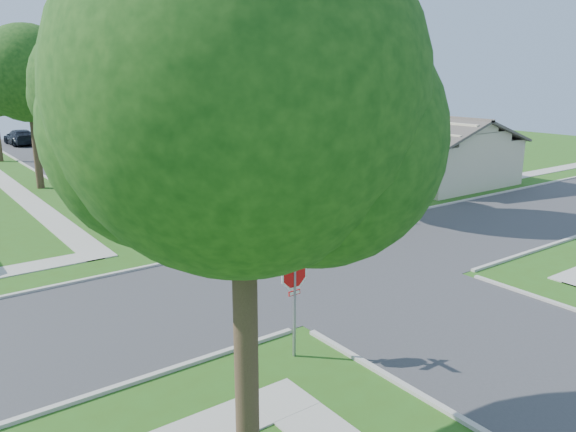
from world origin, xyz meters
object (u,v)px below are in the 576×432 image
(tree_w_near, at_px, (97,90))
(house_ne_far, at_px, (255,131))
(stop_sign_ne, at_px, (335,178))
(car_curb_west, at_px, (20,137))
(car_curb_east, at_px, (83,148))
(tree_e_mid, at_px, (179,81))
(tree_e_near, at_px, (282,96))
(tree_ne_corner, at_px, (371,100))
(stop_sign_sw, at_px, (294,279))
(tree_w_mid, at_px, (30,78))
(tree_sw_corner, at_px, (244,109))
(car_driveway, at_px, (304,188))
(house_ne_near, at_px, (401,154))
(tree_e_far, at_px, (113,82))

(tree_w_near, xyz_separation_m, house_ne_far, (20.64, 19.99, -4.60))
(stop_sign_ne, xyz_separation_m, car_curb_west, (-5.90, 39.32, -1.28))
(tree_w_near, relative_size, car_curb_east, 1.92)
(tree_w_near, xyz_separation_m, car_curb_west, (3.44, 35.01, -5.37))
(car_curb_west, bearing_deg, tree_e_mid, 102.19)
(tree_e_near, bearing_deg, tree_w_near, 180.00)
(tree_ne_corner, bearing_deg, stop_sign_sw, -141.16)
(tree_e_near, distance_m, tree_w_mid, 15.26)
(stop_sign_sw, distance_m, tree_ne_corner, 14.64)
(tree_e_mid, distance_m, car_curb_east, 12.78)
(tree_w_near, height_order, tree_w_mid, tree_w_mid)
(tree_e_near, bearing_deg, stop_sign_ne, -90.68)
(tree_sw_corner, bearing_deg, car_driveway, 49.43)
(house_ne_far, bearing_deg, tree_ne_corner, -111.23)
(stop_sign_ne, bearing_deg, tree_sw_corner, -136.06)
(tree_e_near, height_order, car_driveway, tree_e_near)
(stop_sign_sw, relative_size, stop_sign_ne, 1.00)
(tree_e_mid, xyz_separation_m, tree_w_mid, (-9.40, 0.00, 0.24))
(tree_w_near, height_order, house_ne_near, tree_w_near)
(stop_sign_sw, distance_m, car_driveway, 17.19)
(tree_e_near, bearing_deg, house_ne_near, 10.04)
(tree_e_near, distance_m, tree_w_near, 9.41)
(tree_w_near, height_order, house_ne_far, tree_w_near)
(tree_sw_corner, distance_m, car_curb_west, 51.69)
(tree_e_far, bearing_deg, tree_w_mid, -125.85)
(stop_sign_ne, bearing_deg, tree_e_far, 89.90)
(tree_ne_corner, xyz_separation_m, car_curb_west, (-7.56, 39.81, -4.84))
(stop_sign_sw, bearing_deg, tree_e_near, 55.41)
(tree_e_near, bearing_deg, stop_sign_sw, -124.59)
(tree_e_mid, xyz_separation_m, car_driveway, (1.24, -12.31, -5.49))
(car_curb_west, bearing_deg, tree_e_near, 97.33)
(tree_e_mid, bearing_deg, tree_sw_corner, -113.53)
(tree_e_mid, bearing_deg, car_driveway, -84.24)
(stop_sign_sw, distance_m, tree_sw_corner, 5.54)
(tree_e_far, distance_m, car_driveway, 25.87)
(tree_e_near, xyz_separation_m, tree_e_mid, (0.01, 12.00, 0.61))
(tree_e_far, relative_size, house_ne_far, 0.64)
(stop_sign_ne, distance_m, tree_e_near, 5.62)
(tree_sw_corner, bearing_deg, car_curb_west, 83.03)
(tree_e_near, height_order, house_ne_near, tree_e_near)
(tree_e_far, distance_m, tree_ne_corner, 29.85)
(house_ne_near, height_order, car_driveway, house_ne_near)
(tree_sw_corner, bearing_deg, tree_e_mid, 66.47)
(house_ne_far, xyz_separation_m, car_curb_west, (-17.19, 15.02, -0.77))
(tree_w_near, bearing_deg, tree_ne_corner, -23.56)
(tree_e_far, height_order, tree_ne_corner, tree_e_far)
(tree_w_mid, bearing_deg, tree_sw_corner, -95.70)
(stop_sign_ne, xyz_separation_m, car_curb_east, (-3.50, 27.30, -1.23))
(tree_w_near, relative_size, car_curb_west, 1.74)
(tree_e_mid, distance_m, car_driveway, 13.53)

